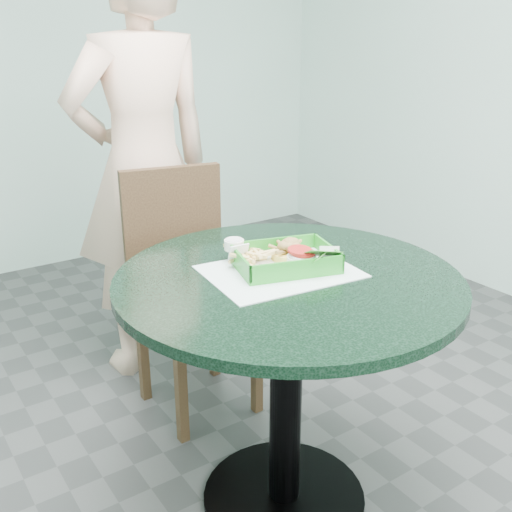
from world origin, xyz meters
TOP-DOWN VIEW (x-y plane):
  - floor at (0.00, 0.00)m, footprint 4.00×5.00m
  - wall_back at (0.00, 2.50)m, footprint 4.00×0.04m
  - cafe_table at (0.00, 0.00)m, footprint 0.96×0.96m
  - dining_chair at (0.03, 0.68)m, footprint 0.38×0.38m
  - diner_person at (0.04, 1.03)m, footprint 0.76×0.51m
  - placemat at (-0.00, 0.03)m, footprint 0.43×0.34m
  - food_basket at (0.03, 0.05)m, footprint 0.27×0.20m
  - crab_sandwich at (0.05, 0.08)m, footprint 0.11×0.11m
  - fries_pile at (-0.07, 0.10)m, footprint 0.11×0.12m
  - sauce_ramekin at (-0.09, 0.15)m, footprint 0.06×0.06m
  - garnish_cup at (0.07, 0.01)m, footprint 0.12×0.12m

SIDE VIEW (x-z plane):
  - floor at x=0.00m, z-range -0.01..0.01m
  - dining_chair at x=0.03m, z-range 0.07..1.00m
  - cafe_table at x=0.00m, z-range 0.21..0.96m
  - placemat at x=0.00m, z-range 0.75..0.75m
  - food_basket at x=0.03m, z-range 0.74..0.80m
  - fries_pile at x=-0.07m, z-range 0.77..0.81m
  - garnish_cup at x=0.07m, z-range 0.77..0.82m
  - crab_sandwich at x=0.05m, z-range 0.76..0.83m
  - sauce_ramekin at x=-0.09m, z-range 0.78..0.82m
  - diner_person at x=0.04m, z-range 0.00..2.04m
  - wall_back at x=0.00m, z-range 0.00..2.80m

